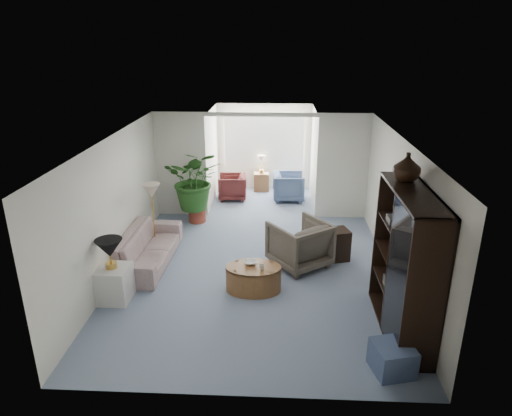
# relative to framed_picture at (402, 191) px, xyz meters

# --- Properties ---
(floor) EXTENTS (6.00, 6.00, 0.00)m
(floor) POSITION_rel_framed_picture_xyz_m (-2.46, 0.10, -1.70)
(floor) COLOR #8594B0
(floor) RESTS_ON ground
(sunroom_floor) EXTENTS (2.60, 2.60, 0.00)m
(sunroom_floor) POSITION_rel_framed_picture_xyz_m (-2.46, 4.20, -1.70)
(sunroom_floor) COLOR #8594B0
(sunroom_floor) RESTS_ON ground
(back_pier_left) EXTENTS (1.20, 0.12, 2.50)m
(back_pier_left) POSITION_rel_framed_picture_xyz_m (-4.36, 3.10, -0.45)
(back_pier_left) COLOR silver
(back_pier_left) RESTS_ON ground
(back_pier_right) EXTENTS (1.20, 0.12, 2.50)m
(back_pier_right) POSITION_rel_framed_picture_xyz_m (-0.56, 3.10, -0.45)
(back_pier_right) COLOR silver
(back_pier_right) RESTS_ON ground
(back_header) EXTENTS (2.60, 0.12, 0.10)m
(back_header) POSITION_rel_framed_picture_xyz_m (-2.46, 3.10, 0.75)
(back_header) COLOR silver
(back_header) RESTS_ON back_pier_left
(window_pane) EXTENTS (2.20, 0.02, 1.50)m
(window_pane) POSITION_rel_framed_picture_xyz_m (-2.46, 5.28, -0.30)
(window_pane) COLOR white
(window_blinds) EXTENTS (2.20, 0.02, 1.50)m
(window_blinds) POSITION_rel_framed_picture_xyz_m (-2.46, 5.25, -0.30)
(window_blinds) COLOR white
(framed_picture) EXTENTS (0.04, 0.50, 0.40)m
(framed_picture) POSITION_rel_framed_picture_xyz_m (0.00, 0.00, 0.00)
(framed_picture) COLOR #AEA68B
(sofa) EXTENTS (0.91, 2.20, 0.64)m
(sofa) POSITION_rel_framed_picture_xyz_m (-4.53, 0.54, -1.38)
(sofa) COLOR #B9AC9D
(sofa) RESTS_ON ground
(end_table) EXTENTS (0.55, 0.55, 0.59)m
(end_table) POSITION_rel_framed_picture_xyz_m (-4.73, -0.81, -1.41)
(end_table) COLOR silver
(end_table) RESTS_ON ground
(table_lamp) EXTENTS (0.44, 0.44, 0.30)m
(table_lamp) POSITION_rel_framed_picture_xyz_m (-4.73, -0.81, -0.76)
(table_lamp) COLOR black
(table_lamp) RESTS_ON end_table
(floor_lamp) EXTENTS (0.36, 0.36, 0.28)m
(floor_lamp) POSITION_rel_framed_picture_xyz_m (-4.56, 1.17, -0.45)
(floor_lamp) COLOR beige
(floor_lamp) RESTS_ON ground
(coffee_table) EXTENTS (1.21, 1.21, 0.45)m
(coffee_table) POSITION_rel_framed_picture_xyz_m (-2.45, -0.40, -1.47)
(coffee_table) COLOR brown
(coffee_table) RESTS_ON ground
(coffee_bowl) EXTENTS (0.28, 0.28, 0.05)m
(coffee_bowl) POSITION_rel_framed_picture_xyz_m (-2.50, -0.30, -1.22)
(coffee_bowl) COLOR silver
(coffee_bowl) RESTS_ON coffee_table
(coffee_cup) EXTENTS (0.12, 0.12, 0.09)m
(coffee_cup) POSITION_rel_framed_picture_xyz_m (-2.30, -0.50, -1.20)
(coffee_cup) COLOR beige
(coffee_cup) RESTS_ON coffee_table
(wingback_chair) EXTENTS (1.34, 1.35, 0.89)m
(wingback_chair) POSITION_rel_framed_picture_xyz_m (-1.63, 0.56, -1.25)
(wingback_chair) COLOR #635B4E
(wingback_chair) RESTS_ON ground
(side_table_dark) EXTENTS (0.60, 0.53, 0.61)m
(side_table_dark) POSITION_rel_framed_picture_xyz_m (-0.93, 0.86, -1.39)
(side_table_dark) COLOR black
(side_table_dark) RESTS_ON ground
(entertainment_cabinet) EXTENTS (0.52, 1.94, 2.16)m
(entertainment_cabinet) POSITION_rel_framed_picture_xyz_m (-0.23, -1.40, -0.62)
(entertainment_cabinet) COLOR black
(entertainment_cabinet) RESTS_ON ground
(cabinet_urn) EXTENTS (0.39, 0.39, 0.41)m
(cabinet_urn) POSITION_rel_framed_picture_xyz_m (-0.23, -0.90, 0.67)
(cabinet_urn) COLOR black
(cabinet_urn) RESTS_ON entertainment_cabinet
(ottoman) EXTENTS (0.59, 0.59, 0.39)m
(ottoman) POSITION_rel_framed_picture_xyz_m (-0.54, -2.35, -1.50)
(ottoman) COLOR slate
(ottoman) RESTS_ON ground
(plant_pot) EXTENTS (0.40, 0.40, 0.32)m
(plant_pot) POSITION_rel_framed_picture_xyz_m (-3.94, 2.66, -1.54)
(plant_pot) COLOR brown
(plant_pot) RESTS_ON ground
(house_plant) EXTENTS (1.28, 1.11, 1.43)m
(house_plant) POSITION_rel_framed_picture_xyz_m (-3.94, 2.66, -0.67)
(house_plant) COLOR #26561D
(house_plant) RESTS_ON plant_pot
(sunroom_chair_blue) EXTENTS (0.84, 0.82, 0.73)m
(sunroom_chair_blue) POSITION_rel_framed_picture_xyz_m (-1.77, 4.31, -1.33)
(sunroom_chair_blue) COLOR slate
(sunroom_chair_blue) RESTS_ON ground
(sunroom_chair_maroon) EXTENTS (0.76, 0.74, 0.67)m
(sunroom_chair_maroon) POSITION_rel_framed_picture_xyz_m (-3.27, 4.31, -1.37)
(sunroom_chair_maroon) COLOR #511C21
(sunroom_chair_maroon) RESTS_ON ground
(sunroom_table) EXTENTS (0.43, 0.34, 0.51)m
(sunroom_table) POSITION_rel_framed_picture_xyz_m (-2.52, 5.06, -1.44)
(sunroom_table) COLOR brown
(sunroom_table) RESTS_ON ground
(shelf_clutter) EXTENTS (0.30, 1.17, 1.06)m
(shelf_clutter) POSITION_rel_framed_picture_xyz_m (-0.28, -1.42, -0.61)
(shelf_clutter) COLOR #373532
(shelf_clutter) RESTS_ON entertainment_cabinet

